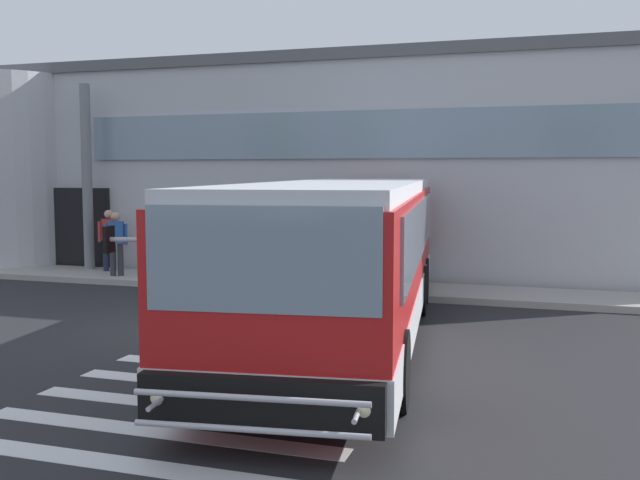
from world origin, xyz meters
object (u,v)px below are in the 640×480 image
at_px(entry_support_column, 87,177).
at_px(bus_main_foreground, 344,262).
at_px(passenger_by_doorway, 116,240).
at_px(passenger_near_column, 109,236).
at_px(safety_bollard_yellow, 207,273).

xyz_separation_m(entry_support_column, bus_main_foreground, (9.02, -5.51, -1.38)).
relative_size(bus_main_foreground, passenger_by_doorway, 7.01).
relative_size(passenger_near_column, passenger_by_doorway, 1.00).
height_order(passenger_near_column, passenger_by_doorway, same).
relative_size(passenger_by_doorway, safety_bollard_yellow, 1.86).
distance_m(entry_support_column, safety_bollard_yellow, 5.39).
height_order(bus_main_foreground, safety_bollard_yellow, bus_main_foreground).
xyz_separation_m(bus_main_foreground, passenger_near_column, (-8.25, 5.32, -0.22)).
bearing_deg(entry_support_column, safety_bollard_yellow, -21.59).
bearing_deg(passenger_near_column, passenger_by_doorway, -46.44).
bearing_deg(bus_main_foreground, passenger_by_doorway, 148.87).
xyz_separation_m(entry_support_column, passenger_near_column, (0.78, -0.19, -1.60)).
bearing_deg(bus_main_foreground, passenger_near_column, 147.17).
relative_size(bus_main_foreground, passenger_near_column, 7.01).
distance_m(entry_support_column, bus_main_foreground, 10.66).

